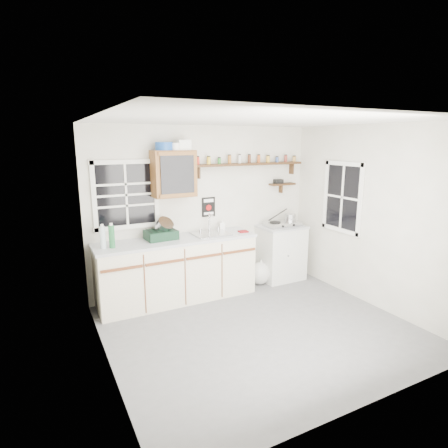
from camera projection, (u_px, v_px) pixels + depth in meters
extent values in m
cube|color=#5A5A5D|center=(260.00, 329.00, 4.65)|extent=(3.60, 3.20, 0.02)
cube|color=silver|center=(264.00, 119.00, 4.10)|extent=(3.60, 3.20, 0.02)
cube|color=#B6B3A3|center=(102.00, 251.00, 3.56)|extent=(0.02, 3.20, 2.50)
cube|color=#B6B3A3|center=(372.00, 217.00, 5.18)|extent=(0.02, 3.20, 2.50)
cube|color=#B6B3A3|center=(205.00, 209.00, 5.77)|extent=(3.60, 0.02, 2.50)
cube|color=#B6B3A3|center=(372.00, 273.00, 2.97)|extent=(3.60, 0.02, 2.50)
cube|color=beige|center=(178.00, 271.00, 5.42)|extent=(2.27, 0.60, 0.88)
cube|color=#B0B2B9|center=(177.00, 240.00, 5.32)|extent=(2.31, 0.62, 0.04)
cube|color=brown|center=(122.00, 269.00, 4.71)|extent=(0.53, 0.02, 0.03)
cube|color=brown|center=(165.00, 262.00, 4.96)|extent=(0.53, 0.02, 0.03)
cube|color=brown|center=(204.00, 257.00, 5.21)|extent=(0.53, 0.02, 0.03)
cube|color=brown|center=(239.00, 251.00, 5.47)|extent=(0.53, 0.02, 0.03)
cube|color=silver|center=(281.00, 253.00, 6.26)|extent=(0.70, 0.55, 0.88)
cube|color=#B0B2B9|center=(281.00, 227.00, 6.16)|extent=(0.73, 0.57, 0.03)
cube|color=#B1B1B5|center=(211.00, 234.00, 5.55)|extent=(0.52, 0.44, 0.03)
cylinder|color=#B1B1B5|center=(209.00, 223.00, 5.68)|extent=(0.02, 0.02, 0.28)
cylinder|color=#B1B1B5|center=(211.00, 215.00, 5.60)|extent=(0.02, 0.14, 0.02)
cube|color=brown|center=(174.00, 174.00, 5.26)|extent=(0.60, 0.30, 0.65)
cube|color=black|center=(178.00, 175.00, 5.12)|extent=(0.48, 0.02, 0.52)
cylinder|color=#1848A1|center=(164.00, 146.00, 5.12)|extent=(0.24, 0.24, 0.11)
cube|color=white|center=(183.00, 145.00, 5.24)|extent=(0.18, 0.15, 0.14)
cylinder|color=white|center=(176.00, 147.00, 5.14)|extent=(0.12, 0.12, 0.10)
cube|color=black|center=(249.00, 164.00, 5.86)|extent=(1.91, 0.18, 0.04)
cube|color=black|center=(198.00, 172.00, 5.53)|extent=(0.03, 0.10, 0.18)
cube|color=black|center=(291.00, 169.00, 6.30)|extent=(0.03, 0.10, 0.18)
cylinder|color=red|center=(198.00, 161.00, 5.45)|extent=(0.05, 0.05, 0.11)
cylinder|color=black|center=(198.00, 156.00, 5.44)|extent=(0.04, 0.04, 0.02)
cylinder|color=gold|center=(209.00, 161.00, 5.53)|extent=(0.06, 0.06, 0.11)
cylinder|color=black|center=(209.00, 156.00, 5.52)|extent=(0.05, 0.05, 0.02)
cylinder|color=#267226|center=(219.00, 161.00, 5.61)|extent=(0.05, 0.05, 0.09)
cylinder|color=black|center=(219.00, 158.00, 5.60)|extent=(0.04, 0.04, 0.02)
cylinder|color=#99591E|center=(230.00, 160.00, 5.69)|extent=(0.05, 0.05, 0.12)
cylinder|color=black|center=(230.00, 155.00, 5.67)|extent=(0.05, 0.05, 0.02)
cylinder|color=silver|center=(240.00, 159.00, 5.76)|extent=(0.05, 0.05, 0.12)
cylinder|color=black|center=(240.00, 155.00, 5.75)|extent=(0.04, 0.04, 0.02)
cylinder|color=#4C2614|center=(249.00, 159.00, 5.84)|extent=(0.05, 0.05, 0.12)
cylinder|color=black|center=(249.00, 155.00, 5.83)|extent=(0.04, 0.04, 0.02)
cylinder|color=#B24C19|center=(259.00, 159.00, 5.92)|extent=(0.05, 0.05, 0.12)
cylinder|color=black|center=(259.00, 155.00, 5.91)|extent=(0.04, 0.04, 0.02)
cylinder|color=gold|center=(268.00, 159.00, 6.00)|extent=(0.06, 0.06, 0.10)
cylinder|color=black|center=(268.00, 155.00, 5.99)|extent=(0.05, 0.05, 0.02)
cylinder|color=#334C8C|center=(277.00, 160.00, 6.08)|extent=(0.05, 0.05, 0.08)
cylinder|color=black|center=(277.00, 157.00, 6.07)|extent=(0.04, 0.04, 0.02)
cylinder|color=maroon|center=(286.00, 159.00, 6.16)|extent=(0.05, 0.05, 0.10)
cylinder|color=black|center=(286.00, 155.00, 6.14)|extent=(0.04, 0.04, 0.02)
cylinder|color=#BF8C3F|center=(294.00, 159.00, 6.24)|extent=(0.05, 0.05, 0.08)
cylinder|color=black|center=(294.00, 156.00, 6.23)|extent=(0.05, 0.05, 0.02)
cube|color=black|center=(282.00, 184.00, 6.24)|extent=(0.45, 0.15, 0.03)
cube|color=black|center=(281.00, 189.00, 6.29)|extent=(0.03, 0.08, 0.14)
cube|color=black|center=(278.00, 181.00, 6.19)|extent=(0.14, 0.10, 0.07)
cube|color=black|center=(208.00, 207.00, 5.77)|extent=(0.22, 0.01, 0.30)
cube|color=white|center=(209.00, 201.00, 5.74)|extent=(0.16, 0.00, 0.05)
cylinder|color=#A50C0C|center=(209.00, 208.00, 5.76)|extent=(0.09, 0.01, 0.09)
cube|color=white|center=(209.00, 213.00, 5.78)|extent=(0.16, 0.00, 0.04)
cube|color=black|center=(126.00, 195.00, 5.15)|extent=(0.85, 0.02, 0.90)
cube|color=white|center=(126.00, 195.00, 5.15)|extent=(0.93, 0.03, 0.98)
cube|color=black|center=(342.00, 197.00, 5.60)|extent=(0.02, 0.70, 1.00)
cube|color=white|center=(342.00, 197.00, 5.60)|extent=(0.03, 0.78, 1.08)
cylinder|color=silver|center=(103.00, 237.00, 4.80)|extent=(0.07, 0.07, 0.29)
cylinder|color=white|center=(102.00, 225.00, 4.77)|extent=(0.04, 0.04, 0.03)
cylinder|color=#226837|center=(112.00, 237.00, 4.83)|extent=(0.08, 0.08, 0.30)
cylinder|color=white|center=(111.00, 224.00, 4.79)|extent=(0.04, 0.04, 0.03)
cube|color=black|center=(161.00, 235.00, 5.27)|extent=(0.44, 0.34, 0.13)
cylinder|color=#B1B1B5|center=(164.00, 226.00, 5.27)|extent=(0.32, 0.34, 0.26)
imported|color=silver|center=(222.00, 224.00, 5.82)|extent=(0.10, 0.10, 0.17)
cube|color=maroon|center=(243.00, 231.00, 5.69)|extent=(0.15, 0.13, 0.02)
cube|color=#B1B1B5|center=(283.00, 224.00, 6.13)|extent=(0.60, 0.32, 0.07)
cylinder|color=black|center=(275.00, 222.00, 6.05)|extent=(0.18, 0.18, 0.01)
cylinder|color=black|center=(290.00, 220.00, 6.19)|extent=(0.18, 0.18, 0.01)
cylinder|color=#B1B1B5|center=(290.00, 217.00, 6.18)|extent=(0.18, 0.18, 0.11)
cylinder|color=black|center=(278.00, 215.00, 6.16)|extent=(0.36, 0.02, 0.18)
ellipsoid|color=silver|center=(260.00, 273.00, 6.05)|extent=(0.38, 0.35, 0.40)
cone|color=silver|center=(261.00, 262.00, 6.02)|extent=(0.11, 0.11, 0.11)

